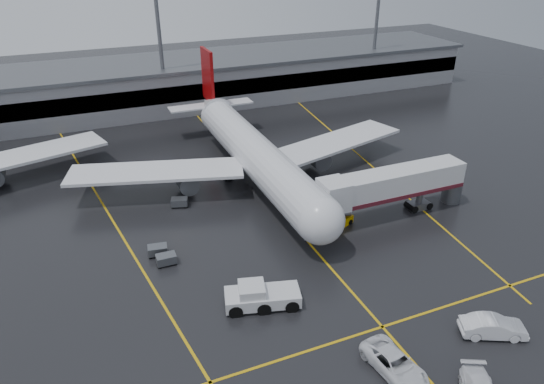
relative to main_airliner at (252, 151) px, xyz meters
name	(u,v)px	position (x,y,z in m)	size (l,w,h in m)	color
ground	(281,211)	(0.00, -9.70, -4.21)	(220.00, 220.00, 0.00)	black
apron_line_centre	(281,211)	(0.00, -9.70, -4.20)	(0.25, 90.00, 0.02)	gold
apron_line_stop	(382,327)	(0.00, -31.70, -4.20)	(60.00, 0.25, 0.02)	gold
apron_line_left	(103,205)	(-20.00, 0.30, -4.20)	(0.25, 70.00, 0.02)	gold
apron_line_right	(363,158)	(18.00, 0.30, -4.20)	(0.25, 70.00, 0.02)	gold
terminal	(184,81)	(0.00, 38.23, 0.11)	(122.00, 19.00, 8.60)	gray
light_mast_mid	(159,35)	(-5.00, 32.30, 10.27)	(3.00, 1.20, 25.45)	#595B60
light_mast_right	(377,20)	(40.00, 32.30, 10.27)	(3.00, 1.20, 25.45)	#595B60
main_airliner	(252,151)	(0.00, 0.00, 0.00)	(48.80, 45.60, 14.10)	silver
jet_bridge	(394,186)	(11.87, -15.70, -0.28)	(19.90, 3.40, 6.05)	silver
pushback_tractor	(260,297)	(-8.71, -24.92, -3.24)	(7.30, 4.47, 2.44)	silver
belt_loader	(340,222)	(5.05, -15.50, -3.70)	(3.51, 2.44, 2.05)	#DFA400
service_van_a	(395,364)	(-2.02, -36.20, -3.39)	(2.73, 5.92, 1.65)	white
service_van_c	(493,327)	(7.98, -36.10, -3.31)	(1.90, 5.46, 1.80)	white
baggage_cart_a	(166,259)	(-15.29, -15.25, -3.58)	(2.02, 1.34, 1.12)	#595B60
baggage_cart_b	(158,250)	(-15.79, -13.27, -3.58)	(2.17, 1.58, 1.12)	#595B60
baggage_cart_c	(180,202)	(-11.18, -3.74, -3.58)	(2.30, 1.85, 1.12)	#595B60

